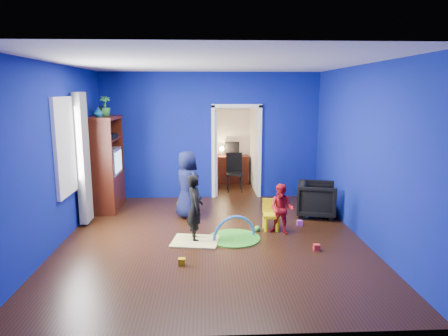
{
  "coord_description": "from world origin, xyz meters",
  "views": [
    {
      "loc": [
        -0.11,
        -6.43,
        2.45
      ],
      "look_at": [
        0.2,
        0.4,
        1.14
      ],
      "focal_mm": 32.0,
      "sensor_mm": 36.0,
      "label": 1
    }
  ],
  "objects_px": {
    "toddler_red": "(282,209)",
    "tv_armoire": "(105,163)",
    "vase": "(98,112)",
    "play_mat": "(234,238)",
    "child_navy": "(187,185)",
    "kid_chair": "(271,216)",
    "study_desk": "(232,169)",
    "folding_chair": "(235,173)",
    "crt_tv": "(107,162)",
    "hopper_ball": "(186,205)",
    "armchair": "(317,199)",
    "child_black": "(195,208)"
  },
  "relations": [
    {
      "from": "toddler_red",
      "to": "tv_armoire",
      "type": "height_order",
      "value": "tv_armoire"
    },
    {
      "from": "vase",
      "to": "tv_armoire",
      "type": "height_order",
      "value": "vase"
    },
    {
      "from": "play_mat",
      "to": "tv_armoire",
      "type": "bearing_deg",
      "value": 143.4
    },
    {
      "from": "child_navy",
      "to": "kid_chair",
      "type": "xyz_separation_m",
      "value": [
        1.53,
        -0.79,
        -0.42
      ]
    },
    {
      "from": "study_desk",
      "to": "folding_chair",
      "type": "relative_size",
      "value": 0.96
    },
    {
      "from": "crt_tv",
      "to": "study_desk",
      "type": "height_order",
      "value": "crt_tv"
    },
    {
      "from": "vase",
      "to": "play_mat",
      "type": "relative_size",
      "value": 0.23
    },
    {
      "from": "hopper_ball",
      "to": "study_desk",
      "type": "bearing_deg",
      "value": 68.13
    },
    {
      "from": "vase",
      "to": "folding_chair",
      "type": "bearing_deg",
      "value": 31.2
    },
    {
      "from": "armchair",
      "to": "child_black",
      "type": "height_order",
      "value": "child_black"
    },
    {
      "from": "armchair",
      "to": "folding_chair",
      "type": "relative_size",
      "value": 0.83
    },
    {
      "from": "crt_tv",
      "to": "armchair",
      "type": "bearing_deg",
      "value": -9.61
    },
    {
      "from": "tv_armoire",
      "to": "folding_chair",
      "type": "relative_size",
      "value": 2.13
    },
    {
      "from": "toddler_red",
      "to": "folding_chair",
      "type": "xyz_separation_m",
      "value": [
        -0.6,
        3.1,
        0.02
      ]
    },
    {
      "from": "hopper_ball",
      "to": "play_mat",
      "type": "bearing_deg",
      "value": -58.79
    },
    {
      "from": "play_mat",
      "to": "armchair",
      "type": "bearing_deg",
      "value": 34.53
    },
    {
      "from": "vase",
      "to": "child_black",
      "type": "bearing_deg",
      "value": -40.56
    },
    {
      "from": "child_black",
      "to": "vase",
      "type": "relative_size",
      "value": 5.63
    },
    {
      "from": "armchair",
      "to": "tv_armoire",
      "type": "relative_size",
      "value": 0.39
    },
    {
      "from": "child_black",
      "to": "toddler_red",
      "type": "xyz_separation_m",
      "value": [
        1.5,
        0.25,
        -0.12
      ]
    },
    {
      "from": "child_black",
      "to": "crt_tv",
      "type": "bearing_deg",
      "value": 33.57
    },
    {
      "from": "toddler_red",
      "to": "hopper_ball",
      "type": "bearing_deg",
      "value": 167.87
    },
    {
      "from": "tv_armoire",
      "to": "vase",
      "type": "bearing_deg",
      "value": -90.0
    },
    {
      "from": "vase",
      "to": "tv_armoire",
      "type": "relative_size",
      "value": 0.1
    },
    {
      "from": "child_navy",
      "to": "hopper_ball",
      "type": "xyz_separation_m",
      "value": [
        -0.05,
        0.25,
        -0.48
      ]
    },
    {
      "from": "crt_tv",
      "to": "folding_chair",
      "type": "relative_size",
      "value": 0.76
    },
    {
      "from": "armchair",
      "to": "child_navy",
      "type": "relative_size",
      "value": 0.57
    },
    {
      "from": "kid_chair",
      "to": "armchair",
      "type": "bearing_deg",
      "value": 42.48
    },
    {
      "from": "tv_armoire",
      "to": "play_mat",
      "type": "relative_size",
      "value": 2.23
    },
    {
      "from": "child_black",
      "to": "tv_armoire",
      "type": "height_order",
      "value": "tv_armoire"
    },
    {
      "from": "tv_armoire",
      "to": "crt_tv",
      "type": "distance_m",
      "value": 0.06
    },
    {
      "from": "kid_chair",
      "to": "folding_chair",
      "type": "xyz_separation_m",
      "value": [
        -0.45,
        2.9,
        0.21
      ]
    },
    {
      "from": "play_mat",
      "to": "folding_chair",
      "type": "relative_size",
      "value": 0.96
    },
    {
      "from": "study_desk",
      "to": "armchair",
      "type": "bearing_deg",
      "value": -64.27
    },
    {
      "from": "child_navy",
      "to": "study_desk",
      "type": "height_order",
      "value": "child_navy"
    },
    {
      "from": "play_mat",
      "to": "study_desk",
      "type": "height_order",
      "value": "study_desk"
    },
    {
      "from": "armchair",
      "to": "crt_tv",
      "type": "relative_size",
      "value": 1.08
    },
    {
      "from": "child_navy",
      "to": "crt_tv",
      "type": "bearing_deg",
      "value": 29.06
    },
    {
      "from": "toddler_red",
      "to": "hopper_ball",
      "type": "distance_m",
      "value": 2.15
    },
    {
      "from": "child_navy",
      "to": "tv_armoire",
      "type": "relative_size",
      "value": 0.68
    },
    {
      "from": "hopper_ball",
      "to": "study_desk",
      "type": "height_order",
      "value": "study_desk"
    },
    {
      "from": "vase",
      "to": "study_desk",
      "type": "distance_m",
      "value": 4.23
    },
    {
      "from": "armchair",
      "to": "child_navy",
      "type": "height_order",
      "value": "child_navy"
    },
    {
      "from": "child_navy",
      "to": "hopper_ball",
      "type": "bearing_deg",
      "value": -27.3
    },
    {
      "from": "crt_tv",
      "to": "study_desk",
      "type": "relative_size",
      "value": 0.8
    },
    {
      "from": "child_navy",
      "to": "kid_chair",
      "type": "bearing_deg",
      "value": -156.03
    },
    {
      "from": "child_black",
      "to": "study_desk",
      "type": "xyz_separation_m",
      "value": [
        0.9,
        4.31,
        -0.19
      ]
    },
    {
      "from": "armchair",
      "to": "vase",
      "type": "height_order",
      "value": "vase"
    },
    {
      "from": "hopper_ball",
      "to": "kid_chair",
      "type": "height_order",
      "value": "kid_chair"
    },
    {
      "from": "child_black",
      "to": "kid_chair",
      "type": "height_order",
      "value": "child_black"
    }
  ]
}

